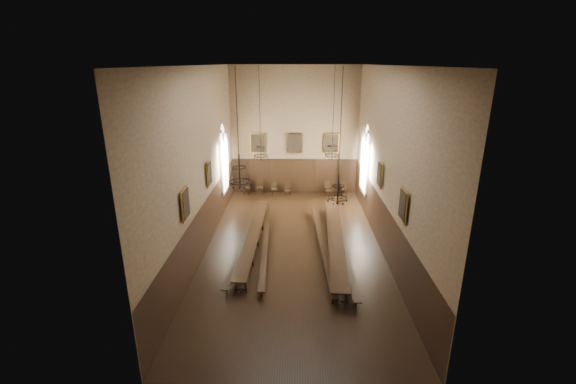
{
  "coord_description": "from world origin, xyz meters",
  "views": [
    {
      "loc": [
        0.04,
        -17.98,
        9.13
      ],
      "look_at": [
        -0.32,
        1.5,
        2.55
      ],
      "focal_mm": 24.0,
      "sensor_mm": 36.0,
      "label": 1
    }
  ],
  "objects_px": {
    "bench_left_outer": "(246,240)",
    "chandelier_back_right": "(332,149)",
    "chandelier_back_left": "(261,150)",
    "bench_right_outer": "(343,244)",
    "chair_6": "(328,191)",
    "chair_3": "(288,190)",
    "chandelier_front_left": "(240,175)",
    "chair_1": "(260,190)",
    "table_left": "(254,240)",
    "bench_left_inner": "(266,241)",
    "chair_2": "(274,191)",
    "bench_right_inner": "(322,244)",
    "chair_0": "(247,190)",
    "table_right": "(335,241)",
    "chair_7": "(343,191)",
    "chandelier_front_right": "(338,189)"
  },
  "relations": [
    {
      "from": "table_left",
      "to": "chandelier_front_right",
      "type": "relative_size",
      "value": 1.74
    },
    {
      "from": "bench_left_outer",
      "to": "bench_left_inner",
      "type": "relative_size",
      "value": 0.99
    },
    {
      "from": "bench_right_inner",
      "to": "chair_3",
      "type": "relative_size",
      "value": 10.65
    },
    {
      "from": "table_right",
      "to": "chair_6",
      "type": "bearing_deg",
      "value": 87.82
    },
    {
      "from": "bench_right_inner",
      "to": "chandelier_front_left",
      "type": "height_order",
      "value": "chandelier_front_left"
    },
    {
      "from": "chair_7",
      "to": "chandelier_back_left",
      "type": "relative_size",
      "value": 0.19
    },
    {
      "from": "chair_2",
      "to": "table_right",
      "type": "bearing_deg",
      "value": -78.85
    },
    {
      "from": "bench_right_outer",
      "to": "chandelier_back_right",
      "type": "xyz_separation_m",
      "value": [
        -0.44,
        2.84,
        4.32
      ]
    },
    {
      "from": "chair_1",
      "to": "table_left",
      "type": "bearing_deg",
      "value": -86.28
    },
    {
      "from": "bench_left_outer",
      "to": "chandelier_front_right",
      "type": "relative_size",
      "value": 1.83
    },
    {
      "from": "chair_1",
      "to": "chandelier_back_left",
      "type": "height_order",
      "value": "chandelier_back_left"
    },
    {
      "from": "bench_right_outer",
      "to": "chandelier_front_left",
      "type": "distance_m",
      "value": 7.05
    },
    {
      "from": "chair_6",
      "to": "chair_1",
      "type": "bearing_deg",
      "value": 160.43
    },
    {
      "from": "chair_0",
      "to": "chair_6",
      "type": "distance_m",
      "value": 5.89
    },
    {
      "from": "bench_left_inner",
      "to": "chandelier_back_right",
      "type": "xyz_separation_m",
      "value": [
        3.53,
        2.5,
        4.34
      ]
    },
    {
      "from": "bench_right_inner",
      "to": "chandelier_back_right",
      "type": "relative_size",
      "value": 2.09
    },
    {
      "from": "chandelier_back_right",
      "to": "chandelier_front_left",
      "type": "xyz_separation_m",
      "value": [
        -4.29,
        -5.56,
        0.14
      ]
    },
    {
      "from": "chair_0",
      "to": "chandelier_front_left",
      "type": "xyz_separation_m",
      "value": [
        1.23,
        -11.39,
        4.47
      ]
    },
    {
      "from": "chandelier_back_left",
      "to": "chandelier_front_left",
      "type": "xyz_separation_m",
      "value": [
        -0.37,
        -5.66,
        0.18
      ]
    },
    {
      "from": "table_right",
      "to": "chandelier_front_right",
      "type": "xyz_separation_m",
      "value": [
        -0.3,
        -2.94,
        3.77
      ]
    },
    {
      "from": "chair_0",
      "to": "table_right",
      "type": "bearing_deg",
      "value": -46.25
    },
    {
      "from": "bench_right_inner",
      "to": "chair_7",
      "type": "xyz_separation_m",
      "value": [
        2.11,
        8.69,
        -0.02
      ]
    },
    {
      "from": "bench_left_outer",
      "to": "chair_6",
      "type": "height_order",
      "value": "chair_6"
    },
    {
      "from": "bench_right_inner",
      "to": "chair_0",
      "type": "xyz_separation_m",
      "value": [
        -4.9,
        8.64,
        -0.0
      ]
    },
    {
      "from": "chair_3",
      "to": "chandelier_back_left",
      "type": "bearing_deg",
      "value": -104.73
    },
    {
      "from": "chair_1",
      "to": "chair_3",
      "type": "relative_size",
      "value": 1.07
    },
    {
      "from": "bench_right_inner",
      "to": "chair_1",
      "type": "distance_m",
      "value": 9.58
    },
    {
      "from": "bench_left_outer",
      "to": "chandelier_back_right",
      "type": "relative_size",
      "value": 2.01
    },
    {
      "from": "bench_right_outer",
      "to": "chair_3",
      "type": "relative_size",
      "value": 11.04
    },
    {
      "from": "chandelier_back_right",
      "to": "chair_6",
      "type": "bearing_deg",
      "value": 86.38
    },
    {
      "from": "chair_0",
      "to": "chair_1",
      "type": "xyz_separation_m",
      "value": [
        0.93,
        0.08,
        0.02
      ]
    },
    {
      "from": "table_left",
      "to": "bench_left_outer",
      "type": "bearing_deg",
      "value": 163.9
    },
    {
      "from": "table_left",
      "to": "bench_right_outer",
      "type": "height_order",
      "value": "table_left"
    },
    {
      "from": "table_right",
      "to": "chandelier_back_left",
      "type": "bearing_deg",
      "value": 144.63
    },
    {
      "from": "bench_left_outer",
      "to": "chair_6",
      "type": "bearing_deg",
      "value": 59.14
    },
    {
      "from": "chandelier_back_left",
      "to": "table_right",
      "type": "bearing_deg",
      "value": -35.37
    },
    {
      "from": "bench_left_outer",
      "to": "bench_right_outer",
      "type": "distance_m",
      "value": 5.02
    },
    {
      "from": "table_left",
      "to": "bench_left_inner",
      "type": "bearing_deg",
      "value": 3.75
    },
    {
      "from": "table_right",
      "to": "chair_1",
      "type": "xyz_separation_m",
      "value": [
        -4.63,
        8.61,
        -0.11
      ]
    },
    {
      "from": "table_left",
      "to": "chandelier_back_left",
      "type": "height_order",
      "value": "chandelier_back_left"
    },
    {
      "from": "table_left",
      "to": "chair_2",
      "type": "xyz_separation_m",
      "value": [
        0.65,
        8.39,
        -0.09
      ]
    },
    {
      "from": "table_right",
      "to": "bench_right_outer",
      "type": "height_order",
      "value": "table_right"
    },
    {
      "from": "table_left",
      "to": "chandelier_front_left",
      "type": "xyz_separation_m",
      "value": [
        -0.14,
        -3.02,
        4.4
      ]
    },
    {
      "from": "chandelier_front_left",
      "to": "chandelier_back_left",
      "type": "bearing_deg",
      "value": 86.23
    },
    {
      "from": "bench_left_outer",
      "to": "chandelier_front_left",
      "type": "bearing_deg",
      "value": -85.07
    },
    {
      "from": "chair_3",
      "to": "chandelier_front_left",
      "type": "xyz_separation_m",
      "value": [
        -1.75,
        -11.42,
        4.47
      ]
    },
    {
      "from": "bench_left_inner",
      "to": "chair_2",
      "type": "distance_m",
      "value": 8.35
    },
    {
      "from": "table_left",
      "to": "bench_left_inner",
      "type": "xyz_separation_m",
      "value": [
        0.61,
        0.04,
        -0.08
      ]
    },
    {
      "from": "chandelier_back_left",
      "to": "bench_right_outer",
      "type": "bearing_deg",
      "value": -34.08
    },
    {
      "from": "bench_right_outer",
      "to": "chair_6",
      "type": "xyz_separation_m",
      "value": [
        -0.08,
        8.67,
        -0.0
      ]
    }
  ]
}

